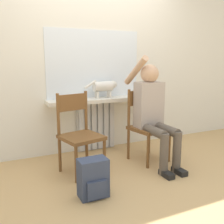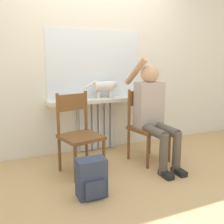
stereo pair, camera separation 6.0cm
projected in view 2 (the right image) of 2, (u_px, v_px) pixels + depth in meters
The scene contains 10 objects.
ground_plane at pixel (135, 181), 2.83m from camera, with size 12.00×12.00×0.00m, color tan.
wall_with_window at pixel (94, 56), 3.67m from camera, with size 7.00×0.06×2.70m.
radiator at pixel (97, 125), 3.79m from camera, with size 0.57×0.08×0.72m.
windowsill at pixel (99, 100), 3.63m from camera, with size 1.42×0.29×0.05m.
window_glass at pixel (95, 64), 3.66m from camera, with size 1.36×0.01×0.93m.
chair_left at pixel (79, 133), 3.01m from camera, with size 0.51×0.51×0.92m.
chair_right at pixel (147, 125), 3.37m from camera, with size 0.49×0.49×0.92m.
person at pixel (153, 109), 3.22m from camera, with size 0.36×1.02×1.35m.
cat at pixel (105, 87), 3.63m from camera, with size 0.49×0.13×0.26m.
backpack at pixel (92, 178), 2.48m from camera, with size 0.27×0.21×0.38m.
Camera 2 is at (-1.31, -2.30, 1.29)m, focal length 42.00 mm.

